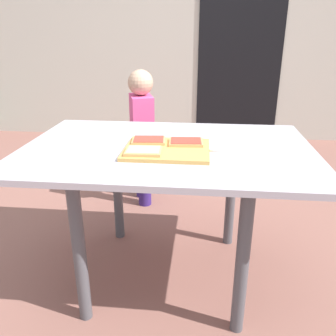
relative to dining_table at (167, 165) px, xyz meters
The scene contains 10 objects.
ground_plane 0.61m from the dining_table, ahead, with size 16.00×16.00×0.00m, color #84554B.
house_wall_back 2.72m from the dining_table, 90.00° to the left, with size 8.00×0.20×2.44m, color #BCB7A8.
house_door 2.62m from the dining_table, 78.31° to the left, with size 0.90×0.02×2.00m, color black.
dining_table is the anchor object (origin of this frame).
cutting_board 0.12m from the dining_table, 85.48° to the right, with size 0.36×0.31×0.02m, color tan.
pizza_slice_far_left 0.14m from the dining_table, behind, with size 0.16×0.13×0.02m.
pizza_slice_far_right 0.14m from the dining_table, ahead, with size 0.15×0.12×0.02m.
pizza_slice_near_left 0.20m from the dining_table, 120.60° to the right, with size 0.15×0.12×0.02m.
plate_white_right 0.26m from the dining_table, ahead, with size 0.22×0.22×0.01m, color white.
child_left 0.87m from the dining_table, 107.67° to the left, with size 0.21×0.27×0.94m.
Camera 1 is at (0.15, -1.47, 1.17)m, focal length 37.20 mm.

